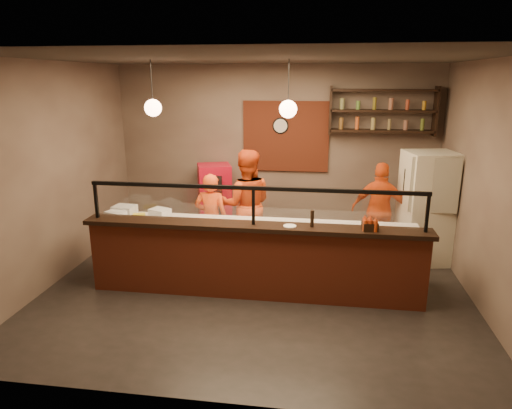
% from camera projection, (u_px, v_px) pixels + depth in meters
% --- Properties ---
extents(floor, '(6.00, 6.00, 0.00)m').
position_uv_depth(floor, '(257.00, 287.00, 6.69)').
color(floor, black).
rests_on(floor, ground).
extents(ceiling, '(6.00, 6.00, 0.00)m').
position_uv_depth(ceiling, '(257.00, 58.00, 5.83)').
color(ceiling, '#37322B').
rests_on(ceiling, wall_back).
extents(wall_back, '(6.00, 0.00, 6.00)m').
position_uv_depth(wall_back, '(275.00, 152.00, 8.64)').
color(wall_back, '#766457').
rests_on(wall_back, floor).
extents(wall_left, '(0.00, 5.00, 5.00)m').
position_uv_depth(wall_left, '(54.00, 174.00, 6.67)').
color(wall_left, '#766457').
rests_on(wall_left, floor).
extents(wall_right, '(0.00, 5.00, 5.00)m').
position_uv_depth(wall_right, '(488.00, 187.00, 5.85)').
color(wall_right, '#766457').
rests_on(wall_right, floor).
extents(wall_front, '(6.00, 0.00, 6.00)m').
position_uv_depth(wall_front, '(215.00, 243.00, 3.87)').
color(wall_front, '#766457').
rests_on(wall_front, floor).
extents(brick_patch, '(1.60, 0.04, 1.30)m').
position_uv_depth(brick_patch, '(286.00, 137.00, 8.51)').
color(brick_patch, maroon).
rests_on(brick_patch, wall_back).
extents(service_counter, '(4.60, 0.25, 1.00)m').
position_uv_depth(service_counter, '(254.00, 263.00, 6.27)').
color(service_counter, maroon).
rests_on(service_counter, floor).
extents(counter_ledge, '(4.70, 0.37, 0.06)m').
position_uv_depth(counter_ledge, '(253.00, 226.00, 6.12)').
color(counter_ledge, black).
rests_on(counter_ledge, service_counter).
extents(worktop_cabinet, '(4.60, 0.75, 0.85)m').
position_uv_depth(worktop_cabinet, '(258.00, 255.00, 6.76)').
color(worktop_cabinet, gray).
rests_on(worktop_cabinet, floor).
extents(worktop, '(4.60, 0.75, 0.05)m').
position_uv_depth(worktop, '(259.00, 226.00, 6.64)').
color(worktop, white).
rests_on(worktop, worktop_cabinet).
extents(sneeze_guard, '(4.50, 0.05, 0.52)m').
position_uv_depth(sneeze_guard, '(253.00, 202.00, 6.03)').
color(sneeze_guard, white).
rests_on(sneeze_guard, counter_ledge).
extents(wall_shelving, '(1.84, 0.28, 0.85)m').
position_uv_depth(wall_shelving, '(382.00, 111.00, 8.00)').
color(wall_shelving, black).
rests_on(wall_shelving, wall_back).
extents(wall_clock, '(0.30, 0.04, 0.30)m').
position_uv_depth(wall_clock, '(281.00, 126.00, 8.46)').
color(wall_clock, black).
rests_on(wall_clock, wall_back).
extents(pendant_left, '(0.24, 0.24, 0.77)m').
position_uv_depth(pendant_left, '(153.00, 108.00, 6.40)').
color(pendant_left, black).
rests_on(pendant_left, ceiling).
extents(pendant_right, '(0.24, 0.24, 0.77)m').
position_uv_depth(pendant_right, '(288.00, 109.00, 6.14)').
color(pendant_right, black).
rests_on(pendant_right, ceiling).
extents(cook_left, '(0.57, 0.40, 1.51)m').
position_uv_depth(cook_left, '(211.00, 219.00, 7.36)').
color(cook_left, '#E74A15').
rests_on(cook_left, floor).
extents(cook_mid, '(1.00, 0.84, 1.84)m').
position_uv_depth(cook_mid, '(246.00, 205.00, 7.59)').
color(cook_mid, '#CD4113').
rests_on(cook_mid, floor).
extents(cook_right, '(1.01, 0.58, 1.62)m').
position_uv_depth(cook_right, '(380.00, 210.00, 7.66)').
color(cook_right, '#E64F15').
rests_on(cook_right, floor).
extents(fridge, '(0.89, 0.85, 1.83)m').
position_uv_depth(fridge, '(427.00, 208.00, 7.41)').
color(fridge, beige).
rests_on(fridge, floor).
extents(red_cooler, '(0.74, 0.71, 1.39)m').
position_uv_depth(red_cooler, '(215.00, 201.00, 8.70)').
color(red_cooler, red).
rests_on(red_cooler, floor).
extents(pizza_dough, '(0.62, 0.62, 0.01)m').
position_uv_depth(pizza_dough, '(269.00, 226.00, 6.53)').
color(pizza_dough, white).
rests_on(pizza_dough, worktop).
extents(prep_tub_a, '(0.35, 0.29, 0.16)m').
position_uv_depth(prep_tub_a, '(125.00, 211.00, 7.02)').
color(prep_tub_a, silver).
rests_on(prep_tub_a, worktop).
extents(prep_tub_b, '(0.34, 0.31, 0.14)m').
position_uv_depth(prep_tub_b, '(160.00, 213.00, 6.93)').
color(prep_tub_b, silver).
rests_on(prep_tub_b, worktop).
extents(prep_tub_c, '(0.33, 0.30, 0.13)m').
position_uv_depth(prep_tub_c, '(116.00, 216.00, 6.83)').
color(prep_tub_c, white).
rests_on(prep_tub_c, worktop).
extents(rolling_pin, '(0.36, 0.20, 0.06)m').
position_uv_depth(rolling_pin, '(133.00, 215.00, 6.97)').
color(rolling_pin, yellow).
rests_on(rolling_pin, worktop).
extents(condiment_caddy, '(0.21, 0.18, 0.11)m').
position_uv_depth(condiment_caddy, '(370.00, 226.00, 5.86)').
color(condiment_caddy, black).
rests_on(condiment_caddy, counter_ledge).
extents(pepper_mill, '(0.05, 0.05, 0.22)m').
position_uv_depth(pepper_mill, '(312.00, 219.00, 5.99)').
color(pepper_mill, black).
rests_on(pepper_mill, counter_ledge).
extents(small_plate, '(0.19, 0.19, 0.01)m').
position_uv_depth(small_plate, '(290.00, 226.00, 6.03)').
color(small_plate, white).
rests_on(small_plate, counter_ledge).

